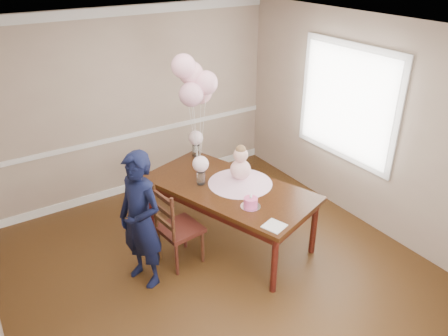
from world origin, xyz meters
The scene contains 50 objects.
floor centered at (0.00, 0.00, 0.00)m, with size 4.50×5.00×0.00m, color #311C0C.
ceiling centered at (0.00, 0.00, 2.70)m, with size 4.50×5.00×0.02m, color white.
wall_back centered at (0.00, 2.50, 1.35)m, with size 4.50×0.02×2.70m, color gray.
wall_right centered at (2.25, 0.00, 1.35)m, with size 0.02×5.00×2.70m, color gray.
chair_rail_trim centered at (0.00, 2.49, 0.90)m, with size 4.50×0.02×0.07m, color white.
crown_molding centered at (0.00, 2.49, 2.63)m, with size 4.50×0.02×0.12m, color silver.
baseboard_trim centered at (0.00, 2.49, 0.06)m, with size 4.50×0.02×0.12m, color white.
window_frame centered at (2.23, 0.50, 1.55)m, with size 0.02×1.66×1.56m, color silver.
window_blinds centered at (2.21, 0.50, 1.55)m, with size 0.01×1.50×1.40m, color white.
dining_table_top centered at (0.45, 0.61, 0.76)m, with size 1.04×2.09×0.05m, color black.
table_apron centered at (0.45, 0.61, 0.68)m, with size 0.94×1.98×0.10m, color black.
table_leg_fl centered at (0.34, -0.43, 0.36)m, with size 0.07×0.07×0.73m, color black.
table_leg_fr centered at (1.17, -0.16, 0.36)m, with size 0.07×0.07×0.73m, color black.
table_leg_bl centered at (-0.26, 1.39, 0.36)m, with size 0.07×0.07×0.73m, color black.
table_leg_br centered at (0.57, 1.66, 0.36)m, with size 0.07×0.07×0.73m, color black.
baby_skirt centered at (0.62, 0.61, 0.83)m, with size 0.79×0.79×0.10m, color #E7AACA.
baby_torso centered at (0.62, 0.61, 0.97)m, with size 0.25×0.25×0.25m, color #F99DC6.
baby_head centered at (0.62, 0.61, 1.17)m, with size 0.18×0.18×0.18m, color beige.
baby_hair centered at (0.62, 0.61, 1.23)m, with size 0.13×0.13×0.13m, color brown.
cake_platter centered at (0.41, 0.10, 0.79)m, with size 0.23×0.23×0.01m, color silver.
birthday_cake centered at (0.41, 0.10, 0.84)m, with size 0.16×0.16×0.10m, color #E94990.
cake_flower_a centered at (0.41, 0.10, 0.91)m, with size 0.03×0.03×0.03m, color silver.
cake_flower_b centered at (0.43, 0.13, 0.91)m, with size 0.03×0.03×0.03m, color white.
rose_vase_near centered at (0.21, 0.86, 0.87)m, with size 0.10×0.10×0.17m, color white.
roses_near centered at (0.21, 0.86, 1.05)m, with size 0.20×0.20×0.20m, color #FFD5DD.
rose_vase_far centered at (0.55, 1.58, 0.87)m, with size 0.10×0.10×0.17m, color white.
roses_far centered at (0.55, 1.58, 1.05)m, with size 0.20×0.20×0.20m, color beige.
napkin centered at (0.39, -0.34, 0.79)m, with size 0.21×0.21×0.01m, color silver.
balloon_weight centered at (0.37, 1.19, 0.79)m, with size 0.04×0.04×0.02m, color silver.
balloon_a centered at (0.27, 1.16, 1.82)m, with size 0.29×0.29×0.29m, color #DA9AB2.
balloon_b centered at (0.49, 1.18, 1.93)m, with size 0.29×0.29×0.29m, color #F3ACC3.
balloon_c centered at (0.36, 1.30, 2.03)m, with size 0.29×0.29×0.29m, color #F9B0C2.
balloon_d centered at (0.25, 1.28, 2.14)m, with size 0.29×0.29×0.29m, color #FFB4CD.
balloon_e centered at (0.49, 1.32, 1.77)m, with size 0.29×0.29×0.29m, color #ECA7B4.
balloon_ribbon_a centered at (0.32, 1.18, 1.23)m, with size 0.00×0.00×0.88m, color silver.
balloon_ribbon_b centered at (0.43, 1.18, 1.28)m, with size 0.00×0.00×0.98m, color white.
balloon_ribbon_c centered at (0.37, 1.24, 1.33)m, with size 0.00×0.00×1.08m, color white.
balloon_ribbon_d centered at (0.31, 1.24, 1.39)m, with size 0.00×0.00×1.19m, color white.
balloon_ribbon_e centered at (0.43, 1.26, 1.20)m, with size 0.00×0.00×0.82m, color white.
dining_chair_seat centered at (-0.25, 0.58, 0.46)m, with size 0.45×0.45×0.05m, color #33120E.
chair_leg_fl centered at (-0.41, 0.38, 0.22)m, with size 0.04×0.04×0.44m, color #35140E.
chair_leg_fr centered at (-0.05, 0.42, 0.22)m, with size 0.04×0.04×0.44m, color #34170E.
chair_leg_bl centered at (-0.45, 0.74, 0.22)m, with size 0.04×0.04×0.44m, color #3E2311.
chair_leg_br centered at (-0.09, 0.78, 0.22)m, with size 0.04×0.04×0.44m, color #33100E.
chair_back_post_l centered at (-0.43, 0.37, 0.75)m, with size 0.04×0.04×0.57m, color #34180E.
chair_back_post_r centered at (-0.47, 0.74, 0.75)m, with size 0.04×0.04×0.57m, color #321B0D.
chair_slat_low centered at (-0.45, 0.55, 0.63)m, with size 0.03×0.41×0.05m, color #3C2010.
chair_slat_mid centered at (-0.45, 0.55, 0.79)m, with size 0.03×0.41×0.05m, color black.
chair_slat_top centered at (-0.45, 0.55, 0.95)m, with size 0.03×0.41×0.05m, color #34170E.
woman centered at (-0.74, 0.50, 0.79)m, with size 0.57×0.38×1.58m, color black.
Camera 1 is at (-2.10, -3.21, 3.40)m, focal length 35.00 mm.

